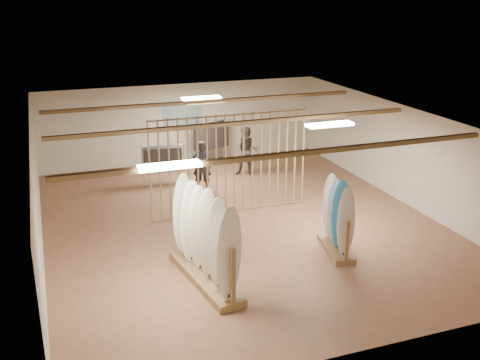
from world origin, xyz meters
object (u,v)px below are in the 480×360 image
object	(u,v)px
clothing_rack_b	(211,136)
shopper_a	(202,162)
rack_left	(205,249)
rack_right	(337,228)
shopper_b	(247,148)
clothing_rack_a	(163,159)

from	to	relation	value
clothing_rack_b	shopper_a	bearing A→B (deg)	-137.16
rack_left	clothing_rack_b	size ratio (longest dim) A/B	1.78
rack_left	rack_right	bearing A→B (deg)	-2.46
clothing_rack_b	shopper_b	size ratio (longest dim) A/B	0.83
clothing_rack_a	shopper_b	distance (m)	2.86
rack_left	shopper_b	bearing A→B (deg)	54.45
rack_right	shopper_b	bearing A→B (deg)	101.87
rack_left	clothing_rack_b	xyz separation A→B (m)	(2.63, 8.13, 0.26)
clothing_rack_a	rack_left	bearing A→B (deg)	-90.06
clothing_rack_b	shopper_a	world-z (taller)	shopper_a
shopper_a	rack_left	bearing A→B (deg)	99.12
rack_right	clothing_rack_b	xyz separation A→B (m)	(-0.70, 7.81, 0.39)
rack_left	shopper_a	distance (m)	5.77
shopper_b	rack_right	bearing A→B (deg)	-62.61
shopper_a	shopper_b	bearing A→B (deg)	-129.04
shopper_b	clothing_rack_b	bearing A→B (deg)	140.98
rack_right	shopper_b	xyz separation A→B (m)	(0.02, 6.13, 0.32)
rack_right	rack_left	bearing A→B (deg)	-162.32
rack_right	clothing_rack_a	world-z (taller)	rack_right
clothing_rack_a	clothing_rack_b	world-z (taller)	clothing_rack_b
rack_left	clothing_rack_a	xyz separation A→B (m)	(0.51, 6.36, 0.13)
clothing_rack_a	shopper_a	bearing A→B (deg)	-33.12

